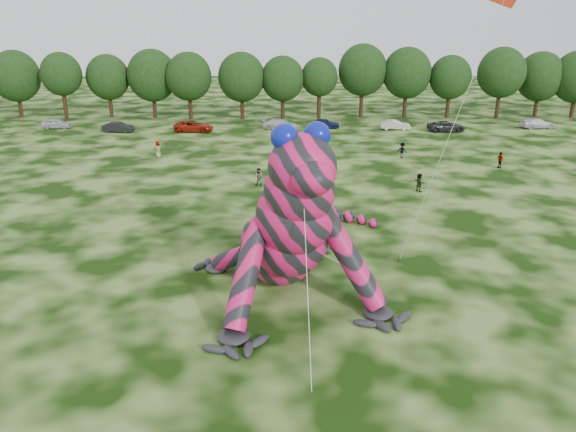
% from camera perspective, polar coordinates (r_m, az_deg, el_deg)
% --- Properties ---
extents(ground, '(240.00, 240.00, 0.00)m').
position_cam_1_polar(ground, '(28.97, 7.91, -9.69)').
color(ground, '#16330A').
rests_on(ground, ground).
extents(inflatable_gecko, '(21.25, 23.28, 9.68)m').
position_cam_1_polar(inflatable_gecko, '(30.74, -1.52, 2.09)').
color(inflatable_gecko, '#D81863').
rests_on(inflatable_gecko, ground).
extents(flying_kite, '(4.35, 3.28, 15.94)m').
position_cam_1_polar(flying_kite, '(30.34, 20.39, 18.24)').
color(flying_kite, red).
rests_on(flying_kite, ground).
extents(tree_2, '(7.04, 6.34, 9.64)m').
position_cam_1_polar(tree_2, '(92.79, -25.85, 11.98)').
color(tree_2, black).
rests_on(tree_2, ground).
extents(tree_3, '(5.81, 5.23, 9.44)m').
position_cam_1_polar(tree_3, '(88.41, -21.92, 12.15)').
color(tree_3, black).
rests_on(tree_3, ground).
extents(tree_4, '(6.22, 5.60, 9.06)m').
position_cam_1_polar(tree_4, '(88.01, -17.75, 12.47)').
color(tree_4, black).
rests_on(tree_4, ground).
extents(tree_5, '(7.16, 6.44, 9.80)m').
position_cam_1_polar(tree_5, '(86.04, -13.58, 12.95)').
color(tree_5, black).
rests_on(tree_5, ground).
extents(tree_6, '(6.52, 5.86, 9.49)m').
position_cam_1_polar(tree_6, '(83.28, -10.00, 12.88)').
color(tree_6, black).
rests_on(tree_6, ground).
extents(tree_7, '(6.68, 6.01, 9.48)m').
position_cam_1_polar(tree_7, '(82.53, -4.73, 13.04)').
color(tree_7, black).
rests_on(tree_7, ground).
extents(tree_8, '(6.14, 5.53, 8.94)m').
position_cam_1_polar(tree_8, '(82.53, -0.55, 12.91)').
color(tree_8, black).
rests_on(tree_8, ground).
extents(tree_9, '(5.27, 4.74, 8.68)m').
position_cam_1_polar(tree_9, '(83.06, 3.19, 12.84)').
color(tree_9, black).
rests_on(tree_9, ground).
extents(tree_10, '(7.09, 6.38, 10.50)m').
position_cam_1_polar(tree_10, '(84.81, 7.55, 13.46)').
color(tree_10, black).
rests_on(tree_10, ground).
extents(tree_11, '(7.01, 6.31, 10.07)m').
position_cam_1_polar(tree_11, '(85.56, 11.93, 13.12)').
color(tree_11, black).
rests_on(tree_11, ground).
extents(tree_12, '(5.99, 5.39, 8.97)m').
position_cam_1_polar(tree_12, '(86.70, 16.09, 12.51)').
color(tree_12, black).
rests_on(tree_12, ground).
extents(tree_13, '(6.83, 6.15, 10.13)m').
position_cam_1_polar(tree_13, '(88.32, 20.77, 12.51)').
color(tree_13, black).
rests_on(tree_13, ground).
extents(tree_14, '(6.82, 6.14, 9.40)m').
position_cam_1_polar(tree_14, '(92.24, 24.15, 12.11)').
color(tree_14, black).
rests_on(tree_14, ground).
extents(tree_15, '(7.17, 6.45, 9.63)m').
position_cam_1_polar(tree_15, '(93.54, 27.25, 11.81)').
color(tree_15, black).
rests_on(tree_15, ground).
extents(car_0, '(3.84, 1.60, 1.30)m').
position_cam_1_polar(car_0, '(81.63, -22.42, 8.67)').
color(car_0, silver).
rests_on(car_0, ground).
extents(car_1, '(4.12, 1.84, 1.31)m').
position_cam_1_polar(car_1, '(76.31, -16.88, 8.64)').
color(car_1, black).
rests_on(car_1, ground).
extents(car_2, '(5.16, 2.58, 1.40)m').
position_cam_1_polar(car_2, '(74.42, -9.55, 8.98)').
color(car_2, '#981B0C').
rests_on(car_2, ground).
extents(car_3, '(4.99, 2.84, 1.36)m').
position_cam_1_polar(car_3, '(74.88, -0.74, 9.29)').
color(car_3, silver).
rests_on(car_3, ground).
extents(car_4, '(4.00, 1.82, 1.33)m').
position_cam_1_polar(car_4, '(75.93, 3.76, 9.38)').
color(car_4, '#152045').
rests_on(car_4, ground).
extents(car_5, '(3.98, 1.77, 1.27)m').
position_cam_1_polar(car_5, '(76.17, 10.85, 9.09)').
color(car_5, beige).
rests_on(car_5, ground).
extents(car_6, '(4.93, 2.48, 1.34)m').
position_cam_1_polar(car_6, '(76.42, 15.80, 8.76)').
color(car_6, '#2A2A2D').
rests_on(car_6, ground).
extents(car_7, '(4.70, 2.30, 1.31)m').
position_cam_1_polar(car_7, '(82.81, 24.01, 8.60)').
color(car_7, silver).
rests_on(car_7, ground).
extents(spectator_3, '(0.64, 1.00, 1.58)m').
position_cam_1_polar(spectator_3, '(59.16, 20.73, 5.35)').
color(spectator_3, gray).
rests_on(spectator_3, ground).
extents(spectator_1, '(0.94, 0.83, 1.65)m').
position_cam_1_polar(spectator_1, '(49.21, -2.94, 3.94)').
color(spectator_1, gray).
rests_on(spectator_1, ground).
extents(spectator_2, '(1.19, 1.05, 1.60)m').
position_cam_1_polar(spectator_2, '(60.64, 11.53, 6.55)').
color(spectator_2, gray).
rests_on(spectator_2, ground).
extents(spectator_4, '(0.83, 1.00, 1.75)m').
position_cam_1_polar(spectator_4, '(61.07, -13.06, 6.61)').
color(spectator_4, gray).
rests_on(spectator_4, ground).
extents(spectator_5, '(1.14, 1.50, 1.58)m').
position_cam_1_polar(spectator_5, '(48.96, 13.19, 3.32)').
color(spectator_5, gray).
rests_on(spectator_5, ground).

